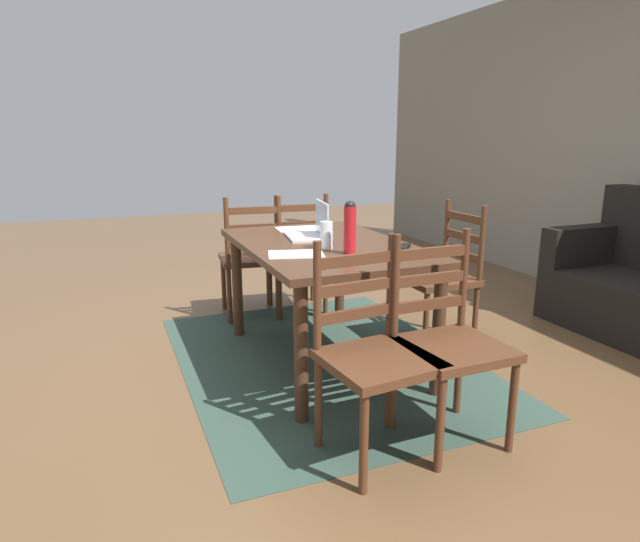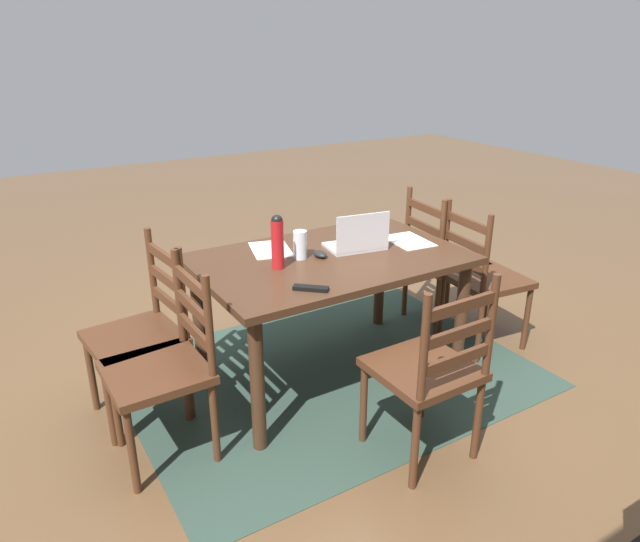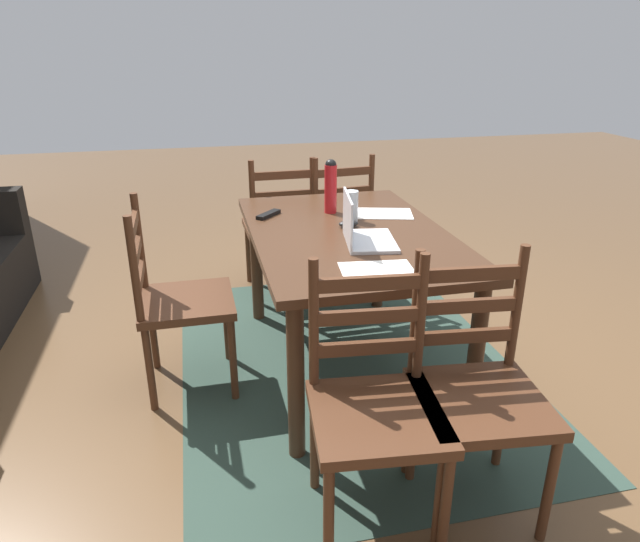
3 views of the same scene
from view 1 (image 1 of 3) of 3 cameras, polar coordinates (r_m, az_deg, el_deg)
The scene contains 15 objects.
ground_plane at distance 3.48m, azimuth 0.47°, elevation -9.31°, with size 14.00×14.00×0.00m, color brown.
area_rug at distance 3.48m, azimuth 0.47°, elevation -9.27°, with size 2.29×1.72×0.01m, color #2D4238.
dining_table at distance 3.27m, azimuth 0.49°, elevation 1.28°, with size 1.46×0.94×0.75m.
chair_left_far at distance 4.31m, azimuth -2.42°, elevation 1.75°, with size 0.48×0.48×0.95m.
chair_left_near at distance 4.20m, azimuth -7.25°, elevation 1.33°, with size 0.48×0.48×0.95m.
chair_far_head at distance 3.71m, azimuth 12.56°, elevation -0.59°, with size 0.44×0.44×0.95m.
chair_right_near at distance 2.37m, azimuth 5.63°, elevation -8.74°, with size 0.48×0.48×0.95m.
chair_right_far at distance 2.56m, azimuth 13.23°, elevation -7.32°, with size 0.45×0.45×0.95m.
laptop at distance 3.41m, azimuth -0.77°, elevation 4.44°, with size 0.35×0.27×0.23m.
water_bottle at distance 2.94m, azimuth 3.13°, elevation 4.65°, with size 0.07×0.07×0.29m.
drinking_glass at distance 3.07m, azimuth 0.66°, elevation 3.75°, with size 0.07×0.07×0.16m, color silver.
computer_mouse at distance 3.19m, azimuth 0.61°, elevation 3.03°, with size 0.06×0.10×0.03m, color black.
tv_remote at distance 3.12m, azimuth 8.75°, elevation 2.45°, with size 0.04×0.17×0.02m, color black.
paper_stack_left at distance 2.95m, azimuth -2.52°, elevation 1.78°, with size 0.21×0.30×0.00m, color white.
paper_stack_right at distance 3.75m, azimuth -2.24°, elevation 4.44°, with size 0.21×0.30×0.00m, color white.
Camera 1 is at (2.95, -1.22, 1.38)m, focal length 30.62 mm.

